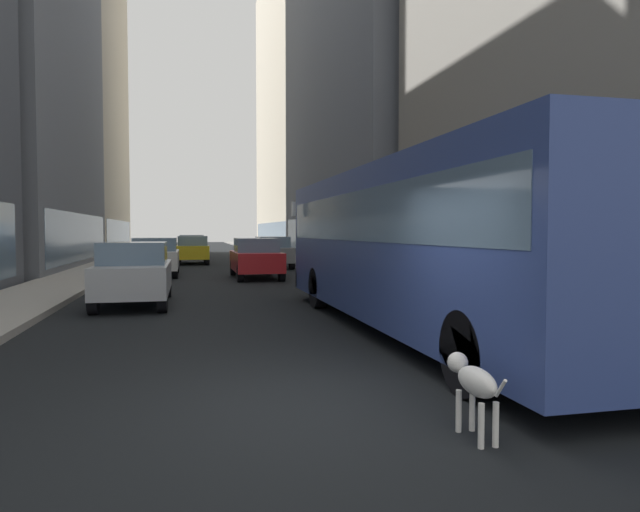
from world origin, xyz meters
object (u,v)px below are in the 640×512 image
object	(u,v)px
dalmatian_dog	(473,382)
car_yellow_taxi	(193,250)
car_grey_wagon	(272,252)
car_blue_hatchback	(192,246)
car_red_coupe	(256,258)
car_silver_sedan	(134,273)
pedestrian_in_coat	(491,270)
car_white_van	(156,257)
transit_bus	(418,237)

from	to	relation	value
dalmatian_dog	car_yellow_taxi	bearing A→B (deg)	94.49
car_grey_wagon	car_blue_hatchback	bearing A→B (deg)	106.26
car_red_coupe	dalmatian_dog	world-z (taller)	car_red_coupe
car_red_coupe	car_yellow_taxi	world-z (taller)	same
car_silver_sedan	car_yellow_taxi	world-z (taller)	same
car_blue_hatchback	car_red_coupe	bearing A→B (deg)	-83.22
car_yellow_taxi	pedestrian_in_coat	size ratio (longest dim) A/B	2.48
car_blue_hatchback	car_silver_sedan	distance (m)	27.78
car_grey_wagon	car_silver_sedan	world-z (taller)	same
car_red_coupe	car_yellow_taxi	distance (m)	11.43
car_red_coupe	car_yellow_taxi	size ratio (longest dim) A/B	1.01
car_white_van	pedestrian_in_coat	world-z (taller)	pedestrian_in_coat
transit_bus	dalmatian_dog	world-z (taller)	transit_bus
car_yellow_taxi	pedestrian_in_coat	world-z (taller)	pedestrian_in_coat
car_silver_sedan	car_grey_wagon	bearing A→B (deg)	68.22
transit_bus	car_blue_hatchback	world-z (taller)	transit_bus
transit_bus	car_red_coupe	size ratio (longest dim) A/B	2.73
dalmatian_dog	pedestrian_in_coat	bearing A→B (deg)	58.98
dalmatian_dog	pedestrian_in_coat	xyz separation A→B (m)	(4.26, 7.08, 0.50)
car_red_coupe	car_yellow_taxi	xyz separation A→B (m)	(-2.40, 11.18, 0.00)
car_red_coupe	car_yellow_taxi	bearing A→B (deg)	102.12
dalmatian_dog	car_red_coupe	bearing A→B (deg)	89.66
car_red_coupe	car_white_van	bearing A→B (deg)	151.92
car_silver_sedan	car_yellow_taxi	size ratio (longest dim) A/B	0.96
transit_bus	car_silver_sedan	distance (m)	7.65
car_red_coupe	car_silver_sedan	size ratio (longest dim) A/B	1.04
transit_bus	car_yellow_taxi	size ratio (longest dim) A/B	2.75
car_grey_wagon	car_yellow_taxi	xyz separation A→B (m)	(-4.00, 4.72, 0.00)
car_grey_wagon	car_blue_hatchback	distance (m)	14.29
car_blue_hatchback	car_silver_sedan	world-z (taller)	same
car_yellow_taxi	car_red_coupe	bearing A→B (deg)	-77.88
dalmatian_dog	transit_bus	bearing A→B (deg)	72.17
car_silver_sedan	car_white_van	bearing A→B (deg)	90.00
car_white_van	pedestrian_in_coat	xyz separation A→B (m)	(8.15, -13.05, 0.19)
car_blue_hatchback	car_red_coupe	size ratio (longest dim) A/B	1.12
transit_bus	car_red_coupe	xyz separation A→B (m)	(-1.60, 12.69, -0.96)
transit_bus	dalmatian_dog	xyz separation A→B (m)	(-1.71, -5.31, -1.26)
car_grey_wagon	car_blue_hatchback	xyz separation A→B (m)	(-4.00, 13.72, 0.00)
transit_bus	car_red_coupe	bearing A→B (deg)	97.19
car_grey_wagon	car_silver_sedan	distance (m)	15.09
car_white_van	car_yellow_taxi	distance (m)	9.19
car_blue_hatchback	pedestrian_in_coat	size ratio (longest dim) A/B	2.79
car_grey_wagon	car_yellow_taxi	distance (m)	6.19
car_silver_sedan	car_yellow_taxi	bearing A→B (deg)	85.12
car_red_coupe	car_white_van	xyz separation A→B (m)	(-4.00, 2.13, 0.00)
car_white_van	car_yellow_taxi	size ratio (longest dim) A/B	0.96
transit_bus	car_yellow_taxi	xyz separation A→B (m)	(-4.00, 23.87, -0.96)
car_silver_sedan	dalmatian_dog	xyz separation A→B (m)	(3.89, -10.44, -0.31)
transit_bus	dalmatian_dog	distance (m)	5.72
car_yellow_taxi	pedestrian_in_coat	bearing A→B (deg)	-73.49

